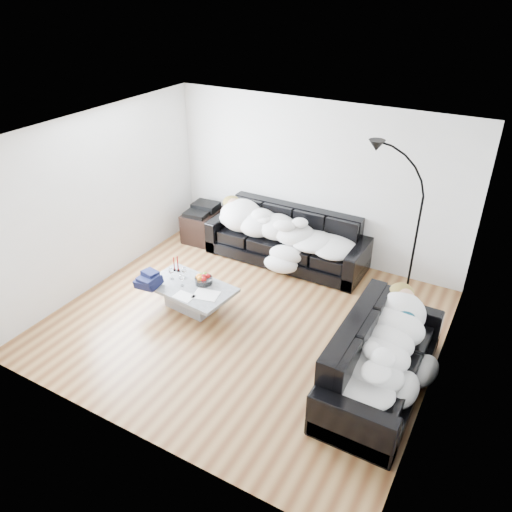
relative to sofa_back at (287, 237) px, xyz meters
The scene contains 24 objects.
ground 1.87m from the sofa_back, 81.55° to the right, with size 5.00×5.00×0.00m, color brown.
wall_back 1.01m from the sofa_back, 59.34° to the left, with size 5.00×0.02×2.60m, color silver.
wall_left 3.00m from the sofa_back, 141.14° to the right, with size 0.02×4.50×2.60m, color silver.
wall_right 3.41m from the sofa_back, 33.03° to the right, with size 0.02×4.50×2.60m, color silver.
ceiling 2.83m from the sofa_back, 81.55° to the right, with size 5.00×5.00×0.00m, color white.
sofa_back is the anchor object (origin of this frame).
sofa_right 3.09m from the sofa_back, 43.13° to the right, with size 2.14×0.92×0.87m, color black.
sleeper_back 0.22m from the sofa_back, 90.00° to the right, with size 2.24×0.77×0.45m, color white, non-canonical shape.
sleeper_right 3.10m from the sofa_back, 43.13° to the right, with size 1.84×0.78×0.45m, color white, non-canonical shape.
teal_cushion 2.65m from the sofa_back, 33.43° to the right, with size 0.36×0.30×0.20m, color #0A3A4A.
coffee_table 1.99m from the sofa_back, 107.25° to the right, with size 1.24×0.73×0.36m, color #939699.
fruit_bowl 1.79m from the sofa_back, 104.86° to the right, with size 0.25×0.25×0.16m, color white.
wine_glass_a 1.92m from the sofa_back, 113.95° to the right, with size 0.08×0.08×0.18m, color white.
wine_glass_b 2.08m from the sofa_back, 116.57° to the right, with size 0.07×0.07×0.17m, color white.
wine_glass_c 2.05m from the sofa_back, 109.64° to the right, with size 0.08×0.08×0.18m, color white.
candle_left 1.95m from the sofa_back, 122.13° to the right, with size 0.04×0.04×0.22m, color maroon.
candle_right 1.91m from the sofa_back, 120.73° to the right, with size 0.05×0.05×0.25m, color maroon.
newspaper_a 1.98m from the sofa_back, 97.56° to the right, with size 0.34×0.26×0.01m, color silver.
newspaper_b 2.20m from the sofa_back, 103.19° to the right, with size 0.28×0.20×0.01m, color silver.
navy_jacket 2.41m from the sofa_back, 116.32° to the right, with size 0.36×0.30×0.18m, color black, non-canonical shape.
shoes 2.35m from the sofa_back, 42.64° to the right, with size 0.45×0.32×0.10m, color #472311, non-canonical shape.
av_cabinet 1.67m from the sofa_back, behind, with size 0.52×0.76×0.52m, color black.
stereo 1.67m from the sofa_back, behind, with size 0.44×0.34×0.13m, color black.
floor_lamp 2.16m from the sofa_back, ahead, with size 0.74×0.30×2.04m, color black, non-canonical shape.
Camera 1 is at (2.87, -4.78, 4.23)m, focal length 35.00 mm.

